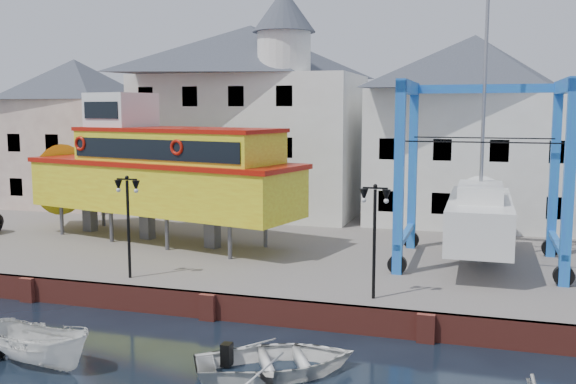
# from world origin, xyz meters

# --- Properties ---
(ground) EXTENTS (140.00, 140.00, 0.00)m
(ground) POSITION_xyz_m (0.00, 0.00, 0.00)
(ground) COLOR black
(ground) RESTS_ON ground
(hardstanding) EXTENTS (44.00, 22.00, 1.00)m
(hardstanding) POSITION_xyz_m (0.00, 11.00, 0.50)
(hardstanding) COLOR #68615E
(hardstanding) RESTS_ON ground
(quay_wall) EXTENTS (44.00, 0.47, 1.00)m
(quay_wall) POSITION_xyz_m (-0.00, 0.10, 0.50)
(quay_wall) COLOR maroon
(quay_wall) RESTS_ON ground
(building_pink) EXTENTS (8.00, 7.00, 10.30)m
(building_pink) POSITION_xyz_m (-18.00, 18.00, 6.15)
(building_pink) COLOR tan
(building_pink) RESTS_ON hardstanding
(building_white_main) EXTENTS (14.00, 8.30, 14.00)m
(building_white_main) POSITION_xyz_m (-4.87, 18.39, 7.34)
(building_white_main) COLOR silver
(building_white_main) RESTS_ON hardstanding
(building_white_right) EXTENTS (12.00, 8.00, 11.20)m
(building_white_right) POSITION_xyz_m (9.00, 19.00, 6.60)
(building_white_right) COLOR silver
(building_white_right) RESTS_ON hardstanding
(lamp_post_left) EXTENTS (1.12, 0.32, 4.20)m
(lamp_post_left) POSITION_xyz_m (-4.00, 1.20, 4.17)
(lamp_post_left) COLOR black
(lamp_post_left) RESTS_ON hardstanding
(lamp_post_right) EXTENTS (1.12, 0.32, 4.20)m
(lamp_post_right) POSITION_xyz_m (6.00, 1.20, 4.17)
(lamp_post_right) COLOR black
(lamp_post_right) RESTS_ON hardstanding
(tour_boat) EXTENTS (18.13, 8.30, 7.68)m
(tour_boat) POSITION_xyz_m (-7.20, 8.47, 4.62)
(tour_boat) COLOR #59595E
(tour_boat) RESTS_ON hardstanding
(travel_lift) EXTENTS (7.25, 10.27, 15.51)m
(travel_lift) POSITION_xyz_m (9.60, 8.57, 3.58)
(travel_lift) COLOR #1E82C5
(travel_lift) RESTS_ON hardstanding
(motorboat_a) EXTENTS (4.08, 2.07, 1.51)m
(motorboat_a) POSITION_xyz_m (-3.20, -5.50, 0.00)
(motorboat_a) COLOR white
(motorboat_a) RESTS_ON ground
(motorboat_b) EXTENTS (5.90, 5.35, 1.00)m
(motorboat_b) POSITION_xyz_m (3.95, -3.95, 0.00)
(motorboat_b) COLOR white
(motorboat_b) RESTS_ON ground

